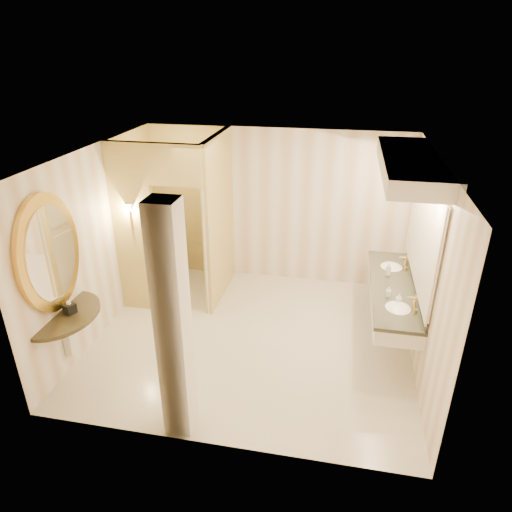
{
  "coord_description": "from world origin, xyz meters",
  "views": [
    {
      "loc": [
        1.13,
        -5.44,
        3.98
      ],
      "look_at": [
        0.02,
        0.2,
        1.25
      ],
      "focal_mm": 32.0,
      "sensor_mm": 36.0,
      "label": 1
    }
  ],
  "objects": [
    {
      "name": "soap_bottle_c",
      "position": [
        1.88,
        0.68,
        0.98
      ],
      "size": [
        0.08,
        0.08,
        0.22
      ],
      "primitive_type": "imported",
      "rotation": [
        0.0,
        0.0,
        0.0
      ],
      "color": "#C6B28C",
      "rests_on": "vanity"
    },
    {
      "name": "vanity",
      "position": [
        1.98,
        0.4,
        1.63
      ],
      "size": [
        0.75,
        2.41,
        2.09
      ],
      "color": "white",
      "rests_on": "floor"
    },
    {
      "name": "toilet",
      "position": [
        -1.92,
        1.75,
        0.38
      ],
      "size": [
        0.63,
        0.83,
        0.76
      ],
      "primitive_type": "imported",
      "rotation": [
        0.0,
        0.0,
        3.45
      ],
      "color": "white",
      "rests_on": "floor"
    },
    {
      "name": "wall_left",
      "position": [
        -2.25,
        0.0,
        1.35
      ],
      "size": [
        0.02,
        4.0,
        2.7
      ],
      "primitive_type": "cube",
      "color": "white",
      "rests_on": "floor"
    },
    {
      "name": "toilet_closet",
      "position": [
        -1.11,
        0.97,
        1.39
      ],
      "size": [
        1.5,
        1.55,
        2.7
      ],
      "color": "#E2C976",
      "rests_on": "floor"
    },
    {
      "name": "console_shelf",
      "position": [
        -2.21,
        -1.15,
        1.35
      ],
      "size": [
        1.14,
        1.14,
        2.02
      ],
      "color": "black",
      "rests_on": "floor"
    },
    {
      "name": "soap_bottle_b",
      "position": [
        1.97,
        -0.04,
        0.93
      ],
      "size": [
        0.11,
        0.11,
        0.11
      ],
      "primitive_type": "imported",
      "rotation": [
        0.0,
        0.0,
        -0.34
      ],
      "color": "silver",
      "rests_on": "vanity"
    },
    {
      "name": "tissue_box",
      "position": [
        -2.1,
        -1.12,
        0.94
      ],
      "size": [
        0.17,
        0.17,
        0.13
      ],
      "primitive_type": "cube",
      "rotation": [
        0.0,
        0.0,
        -0.42
      ],
      "color": "black",
      "rests_on": "console_shelf"
    },
    {
      "name": "wall_sconce",
      "position": [
        -1.93,
        0.43,
        1.73
      ],
      "size": [
        0.14,
        0.14,
        0.42
      ],
      "color": "gold",
      "rests_on": "toilet_closet"
    },
    {
      "name": "ceiling",
      "position": [
        0.0,
        0.0,
        2.7
      ],
      "size": [
        4.5,
        4.5,
        0.0
      ],
      "primitive_type": "plane",
      "rotation": [
        3.14,
        0.0,
        0.0
      ],
      "color": "silver",
      "rests_on": "wall_back"
    },
    {
      "name": "wall_front",
      "position": [
        0.0,
        -2.0,
        1.35
      ],
      "size": [
        4.5,
        0.02,
        2.7
      ],
      "primitive_type": "cube",
      "color": "white",
      "rests_on": "floor"
    },
    {
      "name": "floor",
      "position": [
        0.0,
        0.0,
        0.0
      ],
      "size": [
        4.5,
        4.5,
        0.0
      ],
      "primitive_type": "plane",
      "color": "beige",
      "rests_on": "ground"
    },
    {
      "name": "wall_back",
      "position": [
        0.0,
        2.0,
        1.35
      ],
      "size": [
        4.5,
        0.02,
        2.7
      ],
      "primitive_type": "cube",
      "color": "white",
      "rests_on": "floor"
    },
    {
      "name": "soap_bottle_a",
      "position": [
        1.84,
        0.08,
        0.94
      ],
      "size": [
        0.07,
        0.07,
        0.13
      ],
      "primitive_type": "imported",
      "rotation": [
        0.0,
        0.0,
        -0.12
      ],
      "color": "beige",
      "rests_on": "vanity"
    },
    {
      "name": "pillar",
      "position": [
        -0.45,
        -1.8,
        1.35
      ],
      "size": [
        0.3,
        0.3,
        2.7
      ],
      "primitive_type": "cube",
      "color": "white",
      "rests_on": "floor"
    },
    {
      "name": "wall_right",
      "position": [
        2.25,
        0.0,
        1.35
      ],
      "size": [
        0.02,
        4.0,
        2.7
      ],
      "primitive_type": "cube",
      "color": "white",
      "rests_on": "floor"
    }
  ]
}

